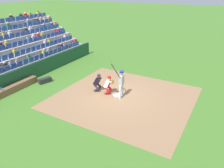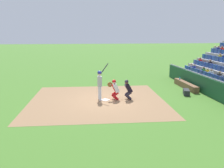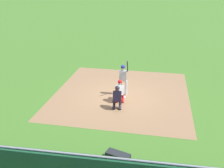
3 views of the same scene
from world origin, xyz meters
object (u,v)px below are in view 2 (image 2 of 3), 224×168
dugout_bench (186,85)px  water_bottle_on_bench (180,78)px  batter_at_plate (100,82)px  equipment_duffel_bag (186,92)px  home_plate_marker (105,100)px  catcher_crouching (115,88)px  home_plate_umpire (128,89)px

dugout_bench → water_bottle_on_bench: bearing=3.0°
batter_at_plate → equipment_duffel_bag: (0.52, -5.85, -0.97)m
dugout_bench → water_bottle_on_bench: size_ratio=16.62×
home_plate_marker → batter_at_plate: bearing=75.1°
home_plate_marker → dugout_bench: dugout_bench is taller
home_plate_marker → dugout_bench: bearing=-68.4°
water_bottle_on_bench → equipment_duffel_bag: water_bottle_on_bench is taller
home_plate_marker → catcher_crouching: size_ratio=0.34×
home_plate_marker → equipment_duffel_bag: (0.60, -5.52, 0.16)m
home_plate_marker → equipment_duffel_bag: bearing=-83.7°
catcher_crouching → home_plate_umpire: (-0.04, -0.82, -0.03)m
home_plate_marker → dugout_bench: (2.50, -6.32, 0.20)m
home_plate_marker → catcher_crouching: 0.92m
catcher_crouching → water_bottle_on_bench: catcher_crouching is taller
catcher_crouching → water_bottle_on_bench: 6.67m
batter_at_plate → equipment_duffel_bag: size_ratio=2.48×
water_bottle_on_bench → equipment_duffel_bag: size_ratio=0.23×
home_plate_marker → water_bottle_on_bench: water_bottle_on_bench is taller
water_bottle_on_bench → home_plate_umpire: bearing=125.9°
batter_at_plate → home_plate_umpire: bearing=-93.0°
catcher_crouching → water_bottle_on_bench: bearing=-58.5°
home_plate_umpire → water_bottle_on_bench: bearing=-54.1°
equipment_duffel_bag → water_bottle_on_bench: bearing=3.8°
batter_at_plate → catcher_crouching: (-0.05, -0.92, -0.43)m
home_plate_marker → water_bottle_on_bench: bearing=-60.7°
dugout_bench → equipment_duffel_bag: 2.06m
home_plate_marker → equipment_duffel_bag: equipment_duffel_bag is taller
home_plate_umpire → home_plate_marker: bearing=89.8°
catcher_crouching → home_plate_umpire: bearing=-92.9°
catcher_crouching → equipment_duffel_bag: size_ratio=1.42×
batter_at_plate → home_plate_umpire: batter_at_plate is taller
home_plate_marker → equipment_duffel_bag: size_ratio=0.49×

